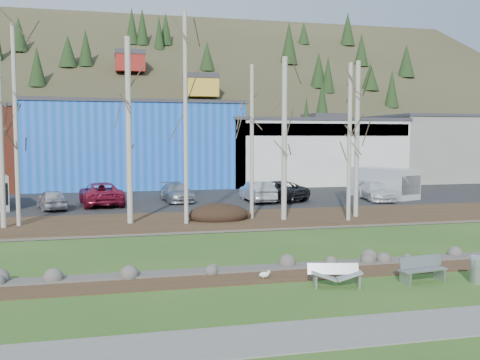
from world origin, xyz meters
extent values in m
plane|color=#2E531A|center=(0.00, 0.00, 0.00)|extent=(200.00, 200.00, 0.00)
cube|color=#61625E|center=(0.00, -3.50, 0.02)|extent=(80.00, 2.00, 0.04)
cube|color=#382616|center=(0.00, 2.10, 0.01)|extent=(80.00, 1.80, 0.03)
cube|color=#382616|center=(0.00, 14.50, 0.07)|extent=(80.00, 7.00, 0.15)
cube|color=black|center=(0.00, 25.00, 0.07)|extent=(80.00, 14.00, 0.14)
cube|color=#0F51B7|center=(-6.00, 39.00, 4.00)|extent=(20.00, 12.00, 8.00)
cube|color=#333338|center=(-6.00, 39.00, 8.15)|extent=(20.40, 12.24, 0.30)
cube|color=beige|center=(12.00, 39.00, 3.25)|extent=(18.00, 12.00, 6.50)
cube|color=#333338|center=(12.00, 39.00, 6.65)|extent=(18.36, 12.24, 0.30)
cube|color=navy|center=(12.00, 33.10, 5.60)|extent=(17.64, 0.20, 1.20)
cube|color=gray|center=(28.00, 39.00, 3.50)|extent=(14.00, 12.00, 7.00)
cube|color=#333338|center=(28.00, 39.00, 7.15)|extent=(14.28, 12.24, 0.30)
cube|color=#A4A6A9|center=(1.28, 0.08, 0.21)|extent=(0.15, 0.53, 0.42)
cube|color=#A4A6A9|center=(2.68, 0.29, 0.21)|extent=(0.15, 0.53, 0.42)
cube|color=#A4A6A9|center=(2.01, 0.39, 0.66)|extent=(1.70, 0.36, 0.38)
cube|color=#A4A6A9|center=(1.98, 0.19, 0.43)|extent=(1.76, 0.72, 0.05)
cube|color=#A4A6A9|center=(-1.74, 0.47, 0.20)|extent=(0.19, 0.51, 0.41)
cube|color=#A4A6A9|center=(-0.38, 0.16, 0.20)|extent=(0.19, 0.51, 0.41)
cube|color=#A4A6A9|center=(-1.10, 0.52, 0.56)|extent=(1.67, 0.55, 0.36)
cube|color=#B0B3B6|center=(-1.47, 0.41, 0.37)|extent=(0.89, 0.63, 0.30)
cube|color=#B0B3B6|center=(-0.65, 0.23, 0.37)|extent=(0.89, 0.63, 0.30)
cylinder|color=#A4A6A9|center=(3.71, -0.29, 0.40)|extent=(0.48, 0.48, 0.81)
cylinder|color=gold|center=(-3.11, 1.74, 0.05)|extent=(0.01, 0.01, 0.10)
cylinder|color=gold|center=(-3.11, 1.80, 0.05)|extent=(0.01, 0.01, 0.10)
ellipsoid|color=white|center=(-3.08, 1.77, 0.16)|extent=(0.36, 0.20, 0.20)
cube|color=gray|center=(-3.08, 1.77, 0.20)|extent=(0.23, 0.12, 0.02)
sphere|color=white|center=(-2.92, 1.75, 0.25)|extent=(0.11, 0.11, 0.11)
cone|color=gold|center=(-2.85, 1.74, 0.25)|extent=(0.06, 0.04, 0.03)
ellipsoid|color=black|center=(-2.23, 14.36, 0.49)|extent=(3.46, 2.44, 0.68)
cylinder|color=beige|center=(-13.68, 14.23, 4.57)|extent=(0.28, 0.28, 8.83)
cylinder|color=beige|center=(-13.01, 14.68, 5.46)|extent=(0.22, 0.22, 10.63)
cylinder|color=beige|center=(-7.20, 14.18, 5.19)|extent=(0.31, 0.31, 10.07)
cylinder|color=beige|center=(-4.21, 13.37, 5.86)|extent=(0.23, 0.23, 11.41)
cylinder|color=beige|center=(1.42, 13.49, 4.75)|extent=(0.30, 0.30, 9.20)
cylinder|color=beige|center=(-0.25, 14.39, 4.57)|extent=(0.21, 0.21, 8.84)
cylinder|color=beige|center=(4.92, 12.43, 4.58)|extent=(0.23, 0.23, 8.85)
cylinder|color=beige|center=(5.94, 13.61, 4.72)|extent=(0.28, 0.28, 9.14)
imported|color=silver|center=(-12.00, 21.13, 0.80)|extent=(2.48, 4.15, 1.32)
imported|color=#9E1C39|center=(-8.94, 22.78, 0.94)|extent=(3.38, 6.04, 1.59)
imported|color=#989C9F|center=(-3.59, 23.62, 0.81)|extent=(2.38, 4.78, 1.33)
imported|color=silver|center=(2.17, 22.03, 0.90)|extent=(1.72, 4.65, 1.52)
imported|color=#252427|center=(3.68, 22.61, 0.88)|extent=(4.62, 5.88, 1.48)
imported|color=white|center=(11.08, 20.94, 0.82)|extent=(2.66, 4.92, 1.35)
cube|color=silver|center=(12.65, 22.62, 1.29)|extent=(3.80, 5.67, 2.29)
cube|color=black|center=(13.34, 20.67, 1.29)|extent=(2.32, 1.72, 1.42)
camera|label=1|loc=(-7.99, -15.47, 4.82)|focal=40.00mm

